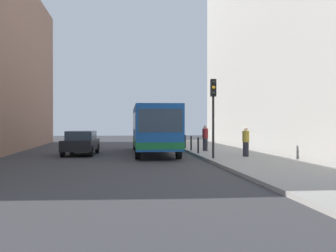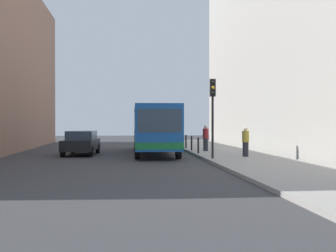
{
  "view_description": "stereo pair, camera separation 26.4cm",
  "coord_description": "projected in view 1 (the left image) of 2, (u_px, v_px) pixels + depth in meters",
  "views": [
    {
      "loc": [
        -1.27,
        -23.68,
        2.01
      ],
      "look_at": [
        1.6,
        1.03,
        1.79
      ],
      "focal_mm": 44.75,
      "sensor_mm": 36.0,
      "label": 1
    },
    {
      "loc": [
        -1.01,
        -23.71,
        2.01
      ],
      "look_at": [
        1.6,
        1.03,
        1.79
      ],
      "focal_mm": 44.75,
      "sensor_mm": 36.0,
      "label": 2
    }
  ],
  "objects": [
    {
      "name": "building_right",
      "position": [
        305.0,
        24.0,
        28.91
      ],
      "size": [
        7.0,
        32.0,
        17.62
      ],
      "primitive_type": "cube",
      "color": "#BCB7AD",
      "rests_on": "ground"
    },
    {
      "name": "bollard_mid",
      "position": [
        191.0,
        143.0,
        27.73
      ],
      "size": [
        0.11,
        0.11,
        0.95
      ],
      "primitive_type": "cylinder",
      "color": "black",
      "rests_on": "sidewalk"
    },
    {
      "name": "bollard_near",
      "position": [
        198.0,
        145.0,
        25.22
      ],
      "size": [
        0.11,
        0.11,
        0.95
      ],
      "primitive_type": "cylinder",
      "color": "black",
      "rests_on": "sidewalk"
    },
    {
      "name": "pedestrian_mid_sidewalk",
      "position": [
        205.0,
        138.0,
        27.27
      ],
      "size": [
        0.38,
        0.38,
        1.69
      ],
      "rotation": [
        0.0,
        0.0,
        1.1
      ],
      "color": "#26262D",
      "rests_on": "sidewalk"
    },
    {
      "name": "sidewalk",
      "position": [
        235.0,
        156.0,
        24.31
      ],
      "size": [
        4.4,
        40.0,
        0.15
      ],
      "primitive_type": "cube",
      "color": "#9E9991",
      "rests_on": "ground"
    },
    {
      "name": "bollard_far",
      "position": [
        185.0,
        142.0,
        30.23
      ],
      "size": [
        0.11,
        0.11,
        0.95
      ],
      "primitive_type": "cylinder",
      "color": "black",
      "rests_on": "sidewalk"
    },
    {
      "name": "ground_plane",
      "position": [
        142.0,
        158.0,
        23.69
      ],
      "size": [
        80.0,
        80.0,
        0.0
      ],
      "primitive_type": "plane",
      "color": "#38383A"
    },
    {
      "name": "pedestrian_near_signal",
      "position": [
        246.0,
        142.0,
        22.81
      ],
      "size": [
        0.38,
        0.38,
        1.61
      ],
      "rotation": [
        0.0,
        0.0,
        2.47
      ],
      "color": "#26262D",
      "rests_on": "sidewalk"
    },
    {
      "name": "bus",
      "position": [
        154.0,
        127.0,
        26.9
      ],
      "size": [
        2.74,
        11.07,
        3.0
      ],
      "rotation": [
        0.0,
        0.0,
        3.12
      ],
      "color": "#19519E",
      "rests_on": "ground"
    },
    {
      "name": "car_beside_bus",
      "position": [
        81.0,
        142.0,
        25.87
      ],
      "size": [
        2.1,
        4.51,
        1.48
      ],
      "rotation": [
        0.0,
        0.0,
        3.08
      ],
      "color": "black",
      "rests_on": "ground"
    },
    {
      "name": "traffic_light",
      "position": [
        213.0,
        103.0,
        21.6
      ],
      "size": [
        0.28,
        0.33,
        4.1
      ],
      "color": "black",
      "rests_on": "sidewalk"
    }
  ]
}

